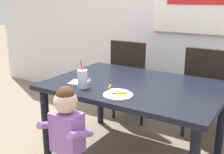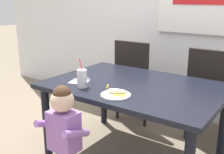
{
  "view_description": "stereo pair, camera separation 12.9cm",
  "coord_description": "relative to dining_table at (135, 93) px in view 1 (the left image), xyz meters",
  "views": [
    {
      "loc": [
        1.05,
        -2.05,
        1.42
      ],
      "look_at": [
        -0.17,
        -0.1,
        0.77
      ],
      "focal_mm": 44.59,
      "sensor_mm": 36.0,
      "label": 1
    },
    {
      "loc": [
        1.16,
        -1.98,
        1.42
      ],
      "look_at": [
        -0.17,
        -0.1,
        0.77
      ],
      "focal_mm": 44.59,
      "sensor_mm": 36.0,
      "label": 2
    }
  ],
  "objects": [
    {
      "name": "dining_chair_right",
      "position": [
        0.45,
        0.73,
        -0.08
      ],
      "size": [
        0.44,
        0.44,
        0.96
      ],
      "rotation": [
        0.0,
        0.0,
        3.14
      ],
      "color": "black",
      "rests_on": "ground"
    },
    {
      "name": "peeled_banana",
      "position": [
        0.04,
        -0.33,
        0.11
      ],
      "size": [
        0.18,
        0.12,
        0.07
      ],
      "rotation": [
        0.0,
        0.0,
        0.31
      ],
      "color": "#F4EAC6",
      "rests_on": "snack_plate"
    },
    {
      "name": "dining_table",
      "position": [
        0.0,
        0.0,
        0.0
      ],
      "size": [
        1.49,
        1.03,
        0.71
      ],
      "color": "black",
      "rests_on": "ground"
    },
    {
      "name": "toddler_standing",
      "position": [
        -0.19,
        -0.69,
        -0.1
      ],
      "size": [
        0.33,
        0.24,
        0.84
      ],
      "color": "#3F4760",
      "rests_on": "ground"
    },
    {
      "name": "milk_cup",
      "position": [
        -0.31,
        -0.33,
        0.15
      ],
      "size": [
        0.13,
        0.08,
        0.25
      ],
      "color": "silver",
      "rests_on": "dining_table"
    },
    {
      "name": "dining_chair_left",
      "position": [
        -0.42,
        0.73,
        -0.08
      ],
      "size": [
        0.44,
        0.45,
        0.96
      ],
      "rotation": [
        0.0,
        0.0,
        3.14
      ],
      "color": "black",
      "rests_on": "ground"
    },
    {
      "name": "paper_napkin",
      "position": [
        -0.44,
        -0.23,
        0.08
      ],
      "size": [
        0.19,
        0.19,
        0.0
      ],
      "primitive_type": "cube",
      "rotation": [
        0.0,
        0.0,
        0.29
      ],
      "color": "silver",
      "rests_on": "dining_table"
    },
    {
      "name": "snack_plate",
      "position": [
        0.03,
        -0.34,
        0.09
      ],
      "size": [
        0.23,
        0.23,
        0.01
      ],
      "primitive_type": "cylinder",
      "color": "white",
      "rests_on": "dining_table"
    }
  ]
}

